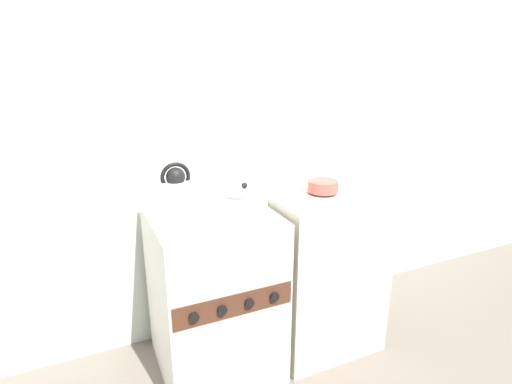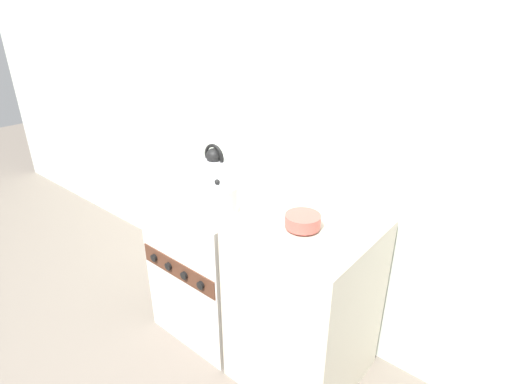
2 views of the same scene
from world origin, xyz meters
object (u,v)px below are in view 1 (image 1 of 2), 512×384
object	(u,v)px
kettle	(177,191)
enamel_bowl	(323,186)
cooking_pot	(245,202)
stove	(214,292)

from	to	relation	value
kettle	enamel_bowl	size ratio (longest dim) A/B	1.47
cooking_pot	enamel_bowl	distance (m)	0.48
stove	enamel_bowl	distance (m)	0.80
kettle	enamel_bowl	world-z (taller)	kettle
kettle	cooking_pot	world-z (taller)	kettle
cooking_pot	stove	bearing A→B (deg)	140.90
cooking_pot	enamel_bowl	xyz separation A→B (m)	(0.48, 0.06, 0.00)
stove	enamel_bowl	bearing A→B (deg)	-4.30
enamel_bowl	kettle	bearing A→B (deg)	166.39
stove	kettle	distance (m)	0.56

